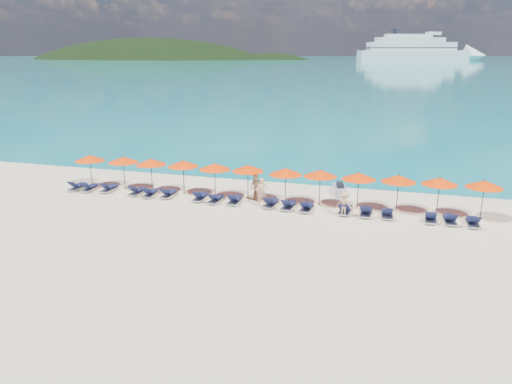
# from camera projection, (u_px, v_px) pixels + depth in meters

# --- Properties ---
(ground) EXTENTS (1400.00, 1400.00, 0.00)m
(ground) POSITION_uv_depth(u_px,v_px,m) (240.00, 228.00, 27.02)
(ground) COLOR beige
(sea) EXTENTS (1600.00, 1300.00, 0.01)m
(sea) POSITION_uv_depth(u_px,v_px,m) (404.00, 59.00, 635.28)
(sea) COLOR #1FA9B2
(sea) RESTS_ON ground
(headland_main) EXTENTS (374.00, 242.00, 126.50)m
(headland_main) POSITION_uv_depth(u_px,v_px,m) (149.00, 91.00, 618.08)
(headland_main) COLOR black
(headland_main) RESTS_ON ground
(headland_small) EXTENTS (162.00, 126.00, 85.50)m
(headland_small) POSITION_uv_depth(u_px,v_px,m) (270.00, 90.00, 594.17)
(headland_small) COLOR black
(headland_small) RESTS_ON ground
(cruise_ship) EXTENTS (132.29, 65.61, 37.06)m
(cruise_ship) POSITION_uv_depth(u_px,v_px,m) (424.00, 51.00, 510.35)
(cruise_ship) COLOR white
(cruise_ship) RESTS_ON ground
(jetski) EXTENTS (1.22, 2.20, 0.74)m
(jetski) POSITION_uv_depth(u_px,v_px,m) (340.00, 189.00, 33.43)
(jetski) COLOR #B6B5D4
(jetski) RESTS_ON ground
(beachgoer_a) EXTENTS (0.78, 0.73, 1.79)m
(beachgoer_a) POSITION_uv_depth(u_px,v_px,m) (262.00, 192.00, 30.56)
(beachgoer_a) COLOR tan
(beachgoer_a) RESTS_ON ground
(beachgoer_b) EXTENTS (0.99, 0.90, 1.78)m
(beachgoer_b) POSITION_uv_depth(u_px,v_px,m) (256.00, 188.00, 31.51)
(beachgoer_b) COLOR tan
(beachgoer_b) RESTS_ON ground
(beachgoer_c) EXTENTS (1.03, 0.71, 1.45)m
(beachgoer_c) POSITION_uv_depth(u_px,v_px,m) (344.00, 204.00, 28.77)
(beachgoer_c) COLOR tan
(beachgoer_c) RESTS_ON ground
(umbrella_0) EXTENTS (2.10, 2.10, 2.28)m
(umbrella_0) POSITION_uv_depth(u_px,v_px,m) (90.00, 158.00, 34.86)
(umbrella_0) COLOR black
(umbrella_0) RESTS_ON ground
(umbrella_1) EXTENTS (2.10, 2.10, 2.28)m
(umbrella_1) POSITION_uv_depth(u_px,v_px,m) (123.00, 160.00, 34.34)
(umbrella_1) COLOR black
(umbrella_1) RESTS_ON ground
(umbrella_2) EXTENTS (2.10, 2.10, 2.28)m
(umbrella_2) POSITION_uv_depth(u_px,v_px,m) (151.00, 162.00, 33.67)
(umbrella_2) COLOR black
(umbrella_2) RESTS_ON ground
(umbrella_3) EXTENTS (2.10, 2.10, 2.28)m
(umbrella_3) POSITION_uv_depth(u_px,v_px,m) (183.00, 164.00, 33.14)
(umbrella_3) COLOR black
(umbrella_3) RESTS_ON ground
(umbrella_4) EXTENTS (2.10, 2.10, 2.28)m
(umbrella_4) POSITION_uv_depth(u_px,v_px,m) (215.00, 166.00, 32.31)
(umbrella_4) COLOR black
(umbrella_4) RESTS_ON ground
(umbrella_5) EXTENTS (2.10, 2.10, 2.28)m
(umbrella_5) POSITION_uv_depth(u_px,v_px,m) (248.00, 168.00, 31.84)
(umbrella_5) COLOR black
(umbrella_5) RESTS_ON ground
(umbrella_6) EXTENTS (2.10, 2.10, 2.28)m
(umbrella_6) POSITION_uv_depth(u_px,v_px,m) (286.00, 172.00, 30.96)
(umbrella_6) COLOR black
(umbrella_6) RESTS_ON ground
(umbrella_7) EXTENTS (2.10, 2.10, 2.28)m
(umbrella_7) POSITION_uv_depth(u_px,v_px,m) (320.00, 173.00, 30.52)
(umbrella_7) COLOR black
(umbrella_7) RESTS_ON ground
(umbrella_8) EXTENTS (2.10, 2.10, 2.28)m
(umbrella_8) POSITION_uv_depth(u_px,v_px,m) (359.00, 176.00, 29.84)
(umbrella_8) COLOR black
(umbrella_8) RESTS_ON ground
(umbrella_9) EXTENTS (2.10, 2.10, 2.28)m
(umbrella_9) POSITION_uv_depth(u_px,v_px,m) (399.00, 179.00, 29.25)
(umbrella_9) COLOR black
(umbrella_9) RESTS_ON ground
(umbrella_10) EXTENTS (2.10, 2.10, 2.28)m
(umbrella_10) POSITION_uv_depth(u_px,v_px,m) (440.00, 181.00, 28.67)
(umbrella_10) COLOR black
(umbrella_10) RESTS_ON ground
(umbrella_11) EXTENTS (2.10, 2.10, 2.28)m
(umbrella_11) POSITION_uv_depth(u_px,v_px,m) (484.00, 184.00, 28.02)
(umbrella_11) COLOR black
(umbrella_11) RESTS_ON ground
(lounger_0) EXTENTS (0.69, 1.72, 0.66)m
(lounger_0) POSITION_uv_depth(u_px,v_px,m) (77.00, 186.00, 34.38)
(lounger_0) COLOR silver
(lounger_0) RESTS_ON ground
(lounger_1) EXTENTS (0.74, 1.74, 0.66)m
(lounger_1) POSITION_uv_depth(u_px,v_px,m) (90.00, 187.00, 34.14)
(lounger_1) COLOR silver
(lounger_1) RESTS_ON ground
(lounger_2) EXTENTS (0.70, 1.73, 0.66)m
(lounger_2) POSITION_uv_depth(u_px,v_px,m) (109.00, 188.00, 33.97)
(lounger_2) COLOR silver
(lounger_2) RESTS_ON ground
(lounger_3) EXTENTS (0.66, 1.72, 0.66)m
(lounger_3) POSITION_uv_depth(u_px,v_px,m) (137.00, 191.00, 33.22)
(lounger_3) COLOR silver
(lounger_3) RESTS_ON ground
(lounger_4) EXTENTS (0.79, 1.75, 0.66)m
(lounger_4) POSITION_uv_depth(u_px,v_px,m) (150.00, 193.00, 32.79)
(lounger_4) COLOR silver
(lounger_4) RESTS_ON ground
(lounger_5) EXTENTS (0.62, 1.70, 0.66)m
(lounger_5) POSITION_uv_depth(u_px,v_px,m) (169.00, 194.00, 32.64)
(lounger_5) COLOR silver
(lounger_5) RESTS_ON ground
(lounger_6) EXTENTS (0.72, 1.73, 0.66)m
(lounger_6) POSITION_uv_depth(u_px,v_px,m) (200.00, 197.00, 31.96)
(lounger_6) COLOR silver
(lounger_6) RESTS_ON ground
(lounger_7) EXTENTS (0.70, 1.73, 0.66)m
(lounger_7) POSITION_uv_depth(u_px,v_px,m) (216.00, 199.00, 31.48)
(lounger_7) COLOR silver
(lounger_7) RESTS_ON ground
(lounger_8) EXTENTS (0.69, 1.72, 0.66)m
(lounger_8) POSITION_uv_depth(u_px,v_px,m) (235.00, 200.00, 31.26)
(lounger_8) COLOR silver
(lounger_8) RESTS_ON ground
(lounger_9) EXTENTS (0.76, 1.75, 0.66)m
(lounger_9) POSITION_uv_depth(u_px,v_px,m) (271.00, 203.00, 30.62)
(lounger_9) COLOR silver
(lounger_9) RESTS_ON ground
(lounger_10) EXTENTS (0.74, 1.74, 0.66)m
(lounger_10) POSITION_uv_depth(u_px,v_px,m) (289.00, 205.00, 30.19)
(lounger_10) COLOR silver
(lounger_10) RESTS_ON ground
(lounger_11) EXTENTS (0.69, 1.72, 0.66)m
(lounger_11) POSITION_uv_depth(u_px,v_px,m) (307.00, 207.00, 29.83)
(lounger_11) COLOR silver
(lounger_11) RESTS_ON ground
(lounger_12) EXTENTS (0.77, 1.75, 0.66)m
(lounger_12) POSITION_uv_depth(u_px,v_px,m) (345.00, 210.00, 29.34)
(lounger_12) COLOR silver
(lounger_12) RESTS_ON ground
(lounger_13) EXTENTS (0.66, 1.71, 0.66)m
(lounger_13) POSITION_uv_depth(u_px,v_px,m) (366.00, 212.00, 28.95)
(lounger_13) COLOR silver
(lounger_13) RESTS_ON ground
(lounger_14) EXTENTS (0.76, 1.74, 0.66)m
(lounger_14) POSITION_uv_depth(u_px,v_px,m) (387.00, 213.00, 28.65)
(lounger_14) COLOR silver
(lounger_14) RESTS_ON ground
(lounger_15) EXTENTS (0.67, 1.72, 0.66)m
(lounger_15) POSITION_uv_depth(u_px,v_px,m) (431.00, 218.00, 27.93)
(lounger_15) COLOR silver
(lounger_15) RESTS_ON ground
(lounger_16) EXTENTS (0.73, 1.74, 0.66)m
(lounger_16) POSITION_uv_depth(u_px,v_px,m) (450.00, 219.00, 27.66)
(lounger_16) COLOR silver
(lounger_16) RESTS_ON ground
(lounger_17) EXTENTS (0.69, 1.73, 0.66)m
(lounger_17) POSITION_uv_depth(u_px,v_px,m) (473.00, 222.00, 27.27)
(lounger_17) COLOR silver
(lounger_17) RESTS_ON ground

